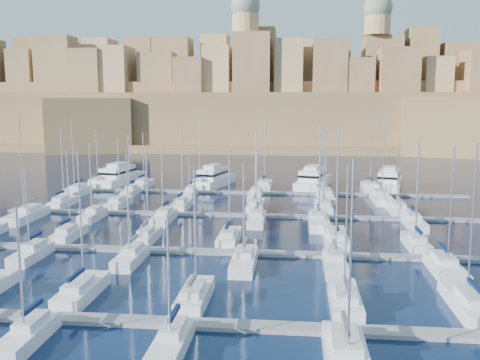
# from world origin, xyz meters

# --- Properties ---
(ground) EXTENTS (600.00, 600.00, 0.00)m
(ground) POSITION_xyz_m (0.00, 0.00, 0.00)
(ground) COLOR black
(ground) RESTS_ON ground
(pontoon_near) EXTENTS (84.00, 2.00, 0.40)m
(pontoon_near) POSITION_xyz_m (0.00, -34.00, 0.20)
(pontoon_near) COLOR slate
(pontoon_near) RESTS_ON ground
(pontoon_mid_near) EXTENTS (84.00, 2.00, 0.40)m
(pontoon_mid_near) POSITION_xyz_m (0.00, -12.00, 0.20)
(pontoon_mid_near) COLOR slate
(pontoon_mid_near) RESTS_ON ground
(pontoon_mid_far) EXTENTS (84.00, 2.00, 0.40)m
(pontoon_mid_far) POSITION_xyz_m (0.00, 10.00, 0.20)
(pontoon_mid_far) COLOR slate
(pontoon_mid_far) RESTS_ON ground
(pontoon_far) EXTENTS (84.00, 2.00, 0.40)m
(pontoon_far) POSITION_xyz_m (0.00, 32.00, 0.20)
(pontoon_far) COLOR slate
(pontoon_far) RESTS_ON ground
(sailboat_2) EXTENTS (2.68, 8.95, 14.66)m
(sailboat_2) POSITION_xyz_m (-13.16, -28.64, 0.75)
(sailboat_2) COLOR white
(sailboat_2) RESTS_ON ground
(sailboat_3) EXTENTS (2.56, 8.54, 13.18)m
(sailboat_3) POSITION_xyz_m (-1.84, -28.84, 0.73)
(sailboat_3) COLOR white
(sailboat_3) RESTS_ON ground
(sailboat_4) EXTENTS (2.75, 9.17, 13.71)m
(sailboat_4) POSITION_xyz_m (12.33, -28.53, 0.74)
(sailboat_4) COLOR white
(sailboat_4) RESTS_ON ground
(sailboat_5) EXTENTS (3.09, 10.28, 15.78)m
(sailboat_5) POSITION_xyz_m (23.72, -27.98, 0.77)
(sailboat_5) COLOR white
(sailboat_5) RESTS_ON ground
(sailboat_8) EXTENTS (2.31, 7.71, 11.62)m
(sailboat_8) POSITION_xyz_m (-13.47, -38.75, 0.71)
(sailboat_8) COLOR white
(sailboat_8) RESTS_ON ground
(sailboat_9) EXTENTS (2.33, 7.77, 11.28)m
(sailboat_9) POSITION_xyz_m (-1.77, -38.78, 0.71)
(sailboat_9) COLOR white
(sailboat_9) RESTS_ON ground
(sailboat_10) EXTENTS (3.09, 10.29, 15.64)m
(sailboat_10) POSITION_xyz_m (11.45, -40.02, 0.77)
(sailboat_10) COLOR white
(sailboat_10) RESTS_ON ground
(sailboat_13) EXTENTS (2.41, 8.04, 12.77)m
(sailboat_13) POSITION_xyz_m (-23.88, -7.08, 0.73)
(sailboat_13) COLOR white
(sailboat_13) RESTS_ON ground
(sailboat_14) EXTENTS (2.33, 7.77, 12.96)m
(sailboat_14) POSITION_xyz_m (-12.61, -7.22, 0.73)
(sailboat_14) COLOR white
(sailboat_14) RESTS_ON ground
(sailboat_15) EXTENTS (2.60, 8.67, 13.21)m
(sailboat_15) POSITION_xyz_m (-1.32, -6.77, 0.73)
(sailboat_15) COLOR white
(sailboat_15) RESTS_ON ground
(sailboat_16) EXTENTS (3.07, 10.22, 16.11)m
(sailboat_16) POSITION_xyz_m (13.11, -6.01, 0.77)
(sailboat_16) COLOR white
(sailboat_16) RESTS_ON ground
(sailboat_17) EXTENTS (2.46, 8.20, 13.50)m
(sailboat_17) POSITION_xyz_m (23.42, -7.01, 0.73)
(sailboat_17) COLOR white
(sailboat_17) RESTS_ON ground
(sailboat_19) EXTENTS (2.37, 7.90, 11.72)m
(sailboat_19) POSITION_xyz_m (-24.34, -16.85, 0.71)
(sailboat_19) COLOR white
(sailboat_19) RESTS_ON ground
(sailboat_20) EXTENTS (2.47, 8.24, 13.47)m
(sailboat_20) POSITION_xyz_m (-11.82, -17.01, 0.73)
(sailboat_20) COLOR white
(sailboat_20) RESTS_ON ground
(sailboat_21) EXTENTS (2.66, 8.87, 12.60)m
(sailboat_21) POSITION_xyz_m (1.77, -17.32, 0.73)
(sailboat_21) COLOR white
(sailboat_21) RESTS_ON ground
(sailboat_22) EXTENTS (2.50, 8.35, 12.96)m
(sailboat_22) POSITION_xyz_m (12.23, -17.07, 0.73)
(sailboat_22) COLOR white
(sailboat_22) RESTS_ON ground
(sailboat_23) EXTENTS (2.85, 9.50, 14.87)m
(sailboat_23) POSITION_xyz_m (24.36, -17.63, 0.75)
(sailboat_23) COLOR white
(sailboat_23) RESTS_ON ground
(sailboat_24) EXTENTS (2.49, 8.31, 14.50)m
(sailboat_24) POSITION_xyz_m (-34.72, 15.05, 0.74)
(sailboat_24) COLOR white
(sailboat_24) RESTS_ON ground
(sailboat_25) EXTENTS (2.64, 8.81, 12.94)m
(sailboat_25) POSITION_xyz_m (-24.25, 15.29, 0.73)
(sailboat_25) COLOR white
(sailboat_25) RESTS_ON ground
(sailboat_26) EXTENTS (2.61, 8.70, 14.86)m
(sailboat_26) POSITION_xyz_m (-12.59, 15.24, 0.75)
(sailboat_26) COLOR white
(sailboat_26) RESTS_ON ground
(sailboat_27) EXTENTS (2.74, 9.14, 13.97)m
(sailboat_27) POSITION_xyz_m (0.61, 15.45, 0.74)
(sailboat_27) COLOR white
(sailboat_27) RESTS_ON ground
(sailboat_28) EXTENTS (2.91, 9.70, 14.78)m
(sailboat_28) POSITION_xyz_m (12.50, 15.73, 0.76)
(sailboat_28) COLOR white
(sailboat_28) RESTS_ON ground
(sailboat_29) EXTENTS (2.78, 9.26, 13.11)m
(sailboat_29) POSITION_xyz_m (25.11, 15.51, 0.74)
(sailboat_29) COLOR white
(sailboat_29) RESTS_ON ground
(sailboat_30) EXTENTS (3.16, 10.54, 17.06)m
(sailboat_30) POSITION_xyz_m (-35.79, 3.86, 0.78)
(sailboat_30) COLOR white
(sailboat_30) RESTS_ON ground
(sailboat_31) EXTENTS (2.36, 7.87, 12.75)m
(sailboat_31) POSITION_xyz_m (-25.12, 5.17, 0.72)
(sailboat_31) COLOR white
(sailboat_31) RESTS_ON ground
(sailboat_32) EXTENTS (2.63, 8.77, 13.24)m
(sailboat_32) POSITION_xyz_m (-13.26, 4.73, 0.73)
(sailboat_32) COLOR white
(sailboat_32) RESTS_ON ground
(sailboat_33) EXTENTS (2.54, 8.45, 13.63)m
(sailboat_33) POSITION_xyz_m (1.61, 4.88, 0.74)
(sailboat_33) COLOR white
(sailboat_33) RESTS_ON ground
(sailboat_34) EXTENTS (3.02, 10.07, 15.33)m
(sailboat_34) POSITION_xyz_m (11.25, 4.09, 0.76)
(sailboat_34) COLOR white
(sailboat_34) RESTS_ON ground
(sailboat_35) EXTENTS (2.51, 8.38, 13.75)m
(sailboat_35) POSITION_xyz_m (25.73, 4.92, 0.74)
(sailboat_35) COLOR white
(sailboat_35) RESTS_ON ground
(sailboat_36) EXTENTS (2.69, 8.96, 13.03)m
(sailboat_36) POSITION_xyz_m (-36.73, 37.37, 0.73)
(sailboat_36) COLOR white
(sailboat_36) RESTS_ON ground
(sailboat_37) EXTENTS (2.71, 9.04, 12.51)m
(sailboat_37) POSITION_xyz_m (-26.06, 37.40, 0.73)
(sailboat_37) COLOR white
(sailboat_37) RESTS_ON ground
(sailboat_38) EXTENTS (3.12, 10.41, 17.02)m
(sailboat_38) POSITION_xyz_m (-13.57, 38.08, 0.78)
(sailboat_38) COLOR white
(sailboat_38) RESTS_ON ground
(sailboat_39) EXTENTS (3.11, 10.35, 15.40)m
(sailboat_39) POSITION_xyz_m (0.79, 38.05, 0.77)
(sailboat_39) COLOR white
(sailboat_39) RESTS_ON ground
(sailboat_40) EXTENTS (3.13, 10.43, 14.07)m
(sailboat_40) POSITION_xyz_m (12.65, 38.09, 0.76)
(sailboat_40) COLOR white
(sailboat_40) RESTS_ON ground
(sailboat_41) EXTENTS (3.03, 10.11, 16.83)m
(sailboat_41) POSITION_xyz_m (23.49, 37.93, 0.78)
(sailboat_41) COLOR white
(sailboat_41) RESTS_ON ground
(sailboat_42) EXTENTS (3.20, 10.68, 15.83)m
(sailboat_42) POSITION_xyz_m (-36.74, 25.79, 0.77)
(sailboat_42) COLOR white
(sailboat_42) RESTS_ON ground
(sailboat_43) EXTENTS (2.33, 7.75, 12.58)m
(sailboat_43) POSITION_xyz_m (-25.83, 27.23, 0.72)
(sailboat_43) COLOR white
(sailboat_43) RESTS_ON ground
(sailboat_44) EXTENTS (2.17, 7.22, 11.10)m
(sailboat_44) POSITION_xyz_m (-13.56, 27.49, 0.70)
(sailboat_44) COLOR white
(sailboat_44) RESTS_ON ground
(sailboat_45) EXTENTS (2.66, 8.85, 13.56)m
(sailboat_45) POSITION_xyz_m (-0.23, 26.69, 0.74)
(sailboat_45) COLOR white
(sailboat_45) RESTS_ON ground
(sailboat_46) EXTENTS (3.16, 10.52, 13.87)m
(sailboat_46) POSITION_xyz_m (13.36, 25.87, 0.76)
(sailboat_46) COLOR white
(sailboat_46) RESTS_ON ground
(sailboat_47) EXTENTS (3.25, 10.82, 15.91)m
(sailboat_47) POSITION_xyz_m (23.90, 25.72, 0.78)
(sailboat_47) COLOR white
(sailboat_47) RESTS_ON ground
(motor_yacht_a) EXTENTS (8.01, 18.03, 5.25)m
(motor_yacht_a) POSITION_xyz_m (-33.15, 41.87, 1.73)
(motor_yacht_a) COLOR white
(motor_yacht_a) RESTS_ON ground
(motor_yacht_b) EXTENTS (8.37, 16.28, 5.25)m
(motor_yacht_b) POSITION_xyz_m (-10.87, 41.01, 1.73)
(motor_yacht_b) COLOR white
(motor_yacht_b) RESTS_ON ground
(motor_yacht_c) EXTENTS (9.11, 17.88, 5.25)m
(motor_yacht_c) POSITION_xyz_m (11.50, 41.75, 1.73)
(motor_yacht_c) COLOR white
(motor_yacht_c) RESTS_ON ground
(motor_yacht_d) EXTENTS (8.38, 16.85, 5.25)m
(motor_yacht_d) POSITION_xyz_m (27.99, 41.28, 1.73)
(motor_yacht_d) COLOR white
(motor_yacht_d) RESTS_ON ground
(fortified_city) EXTENTS (460.00, 108.95, 59.52)m
(fortified_city) POSITION_xyz_m (-0.19, 155.26, 14.74)
(fortified_city) COLOR brown
(fortified_city) RESTS_ON ground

